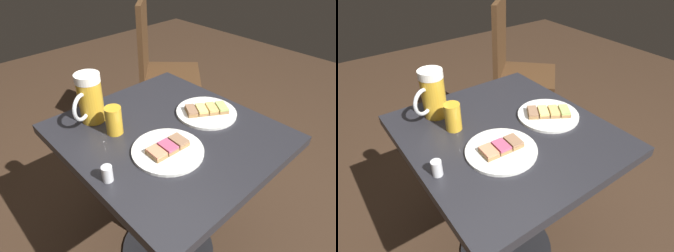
% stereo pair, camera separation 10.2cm
% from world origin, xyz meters
% --- Properties ---
extents(ground_plane, '(6.00, 6.00, 0.00)m').
position_xyz_m(ground_plane, '(0.00, 0.00, 0.00)').
color(ground_plane, '#382619').
extents(cafe_table, '(0.73, 0.67, 0.71)m').
position_xyz_m(cafe_table, '(0.00, 0.00, 0.55)').
color(cafe_table, black).
rests_on(cafe_table, ground_plane).
extents(plate_near, '(0.23, 0.23, 0.03)m').
position_xyz_m(plate_near, '(0.02, 0.18, 0.72)').
color(plate_near, white).
rests_on(plate_near, cafe_table).
extents(plate_far, '(0.23, 0.23, 0.03)m').
position_xyz_m(plate_far, '(0.08, -0.08, 0.72)').
color(plate_far, white).
rests_on(plate_far, cafe_table).
extents(beer_mug, '(0.10, 0.14, 0.18)m').
position_xyz_m(beer_mug, '(-0.24, -0.16, 0.80)').
color(beer_mug, gold).
rests_on(beer_mug, cafe_table).
extents(beer_glass_small, '(0.06, 0.06, 0.10)m').
position_xyz_m(beer_glass_small, '(-0.12, -0.14, 0.76)').
color(beer_glass_small, gold).
rests_on(beer_glass_small, cafe_table).
extents(salt_shaker, '(0.03, 0.03, 0.05)m').
position_xyz_m(salt_shaker, '(0.06, -0.29, 0.74)').
color(salt_shaker, silver).
rests_on(salt_shaker, cafe_table).
extents(cafe_chair, '(0.54, 0.54, 0.96)m').
position_xyz_m(cafe_chair, '(-0.72, 0.60, 0.56)').
color(cafe_chair, '#472D19').
rests_on(cafe_chair, ground_plane).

